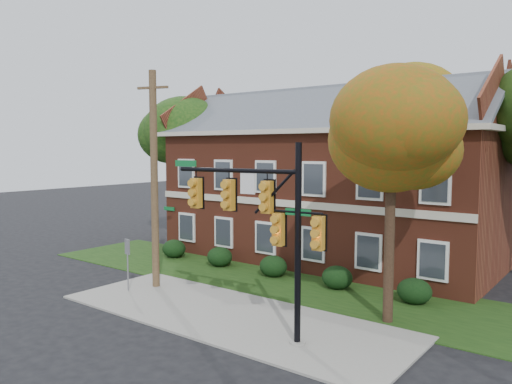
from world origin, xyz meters
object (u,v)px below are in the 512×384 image
Objects in this scene: hedge_center at (273,266)px; utility_pole at (154,179)px; apartment_building at (327,171)px; hedge_far_right at (414,291)px; hedge_far_left at (174,249)px; tree_far_rear at (404,110)px; tree_near_right at (397,137)px; sign_post at (128,256)px; hedge_left at (220,257)px; hedge_right at (337,277)px; tree_left_rear at (190,142)px; traffic_signal at (266,219)px.

hedge_center is 0.14× the size of utility_pole.
hedge_far_right is at bearing -36.89° from apartment_building.
hedge_far_left is 0.12× the size of tree_far_rear.
sign_post is (-10.72, -3.18, -5.07)m from tree_near_right.
utility_pole is at bearing 76.62° from sign_post.
tree_far_rear is (1.34, 13.09, 8.32)m from hedge_center.
tree_far_rear is 4.91× the size of sign_post.
hedge_right is at bearing 0.00° from hedge_left.
utility_pole is (6.65, -8.92, -1.78)m from tree_left_rear.
tree_near_right is at bearing -85.48° from hedge_far_right.
apartment_building is 13.43× the size of hedge_far_left.
tree_far_rear is (-2.16, 13.09, 8.32)m from hedge_right.
tree_near_right is (3.72, -2.83, 6.14)m from hedge_right.
hedge_right is (7.00, 0.00, 0.00)m from hedge_left.
hedge_far_left is at bearing 180.00° from hedge_left.
hedge_far_left is at bearing -122.50° from tree_far_rear.
hedge_left is 16.25m from tree_far_rear.
traffic_signal is (4.42, -6.64, 3.49)m from hedge_center.
hedge_center is 0.22× the size of traffic_signal.
hedge_left and hedge_right have the same top height.
tree_far_rear reaches higher than utility_pole.
hedge_far_left is 0.22× the size of traffic_signal.
tree_far_rear is at bearing 84.15° from hedge_center.
hedge_left is at bearing 180.00° from hedge_far_right.
tree_far_rear is at bearing 69.71° from hedge_left.
apartment_building is at bearing 131.77° from tree_near_right.
hedge_right is 0.14× the size of utility_pole.
hedge_far_left is 15.75m from tree_near_right.
sign_post is at bearing -120.22° from hedge_center.
hedge_center is 0.16× the size of tree_near_right.
tree_left_rear is (-16.95, 6.97, 0.01)m from tree_near_right.
hedge_right is at bearing 45.93° from sign_post.
tree_far_rear is 18.83m from utility_pole.
utility_pole is at bearing -107.09° from apartment_building.
utility_pole is at bearing -103.91° from tree_far_rear.
hedge_center is at bearing -90.00° from apartment_building.
utility_pole reaches higher than traffic_signal.
hedge_far_right is at bearing 7.29° from utility_pole.
sign_post reaches higher than hedge_center.
hedge_left is 1.00× the size of hedge_far_right.
tree_near_right reaches higher than hedge_right.
utility_pole is at bearing 159.46° from traffic_signal.
hedge_right is at bearing -56.33° from apartment_building.
hedge_right is (3.50, -5.25, -4.46)m from apartment_building.
tree_left_rear is 0.92× the size of utility_pole.
sign_post reaches higher than hedge_far_left.
hedge_center is at bearing 65.07° from sign_post.
hedge_right is 0.22× the size of traffic_signal.
tree_left_rear is (-13.23, 4.14, 6.16)m from hedge_right.
hedge_right is 7.72m from tree_near_right.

